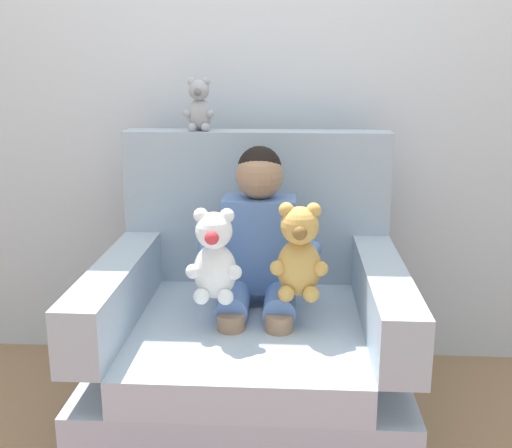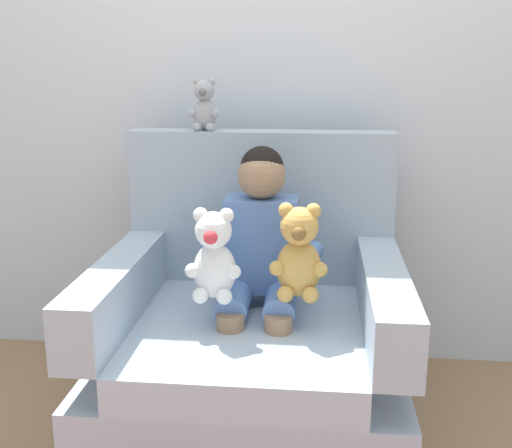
% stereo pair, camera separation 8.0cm
% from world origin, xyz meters
% --- Properties ---
extents(ground_plane, '(8.00, 8.00, 0.00)m').
position_xyz_m(ground_plane, '(0.00, 0.00, 0.00)').
color(ground_plane, '#936D4C').
extents(back_wall, '(6.00, 0.10, 2.60)m').
position_xyz_m(back_wall, '(0.00, 0.68, 1.30)').
color(back_wall, silver).
rests_on(back_wall, ground).
extents(armchair, '(1.05, 0.98, 1.04)m').
position_xyz_m(armchair, '(0.00, 0.05, 0.32)').
color(armchair, '#9EADBC').
rests_on(armchair, ground).
extents(seated_child, '(0.45, 0.39, 0.82)m').
position_xyz_m(seated_child, '(0.02, 0.09, 0.64)').
color(seated_child, '#597AB7').
rests_on(seated_child, armchair).
extents(plush_white, '(0.18, 0.15, 0.31)m').
position_xyz_m(plush_white, '(-0.11, -0.11, 0.68)').
color(plush_white, white).
rests_on(plush_white, armchair).
extents(plush_honey, '(0.19, 0.15, 0.32)m').
position_xyz_m(plush_honey, '(0.17, -0.07, 0.69)').
color(plush_honey, gold).
rests_on(plush_honey, armchair).
extents(plush_grey_on_backrest, '(0.12, 0.10, 0.21)m').
position_xyz_m(plush_grey_on_backrest, '(-0.22, 0.41, 1.13)').
color(plush_grey_on_backrest, '#9E9EA3').
rests_on(plush_grey_on_backrest, armchair).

